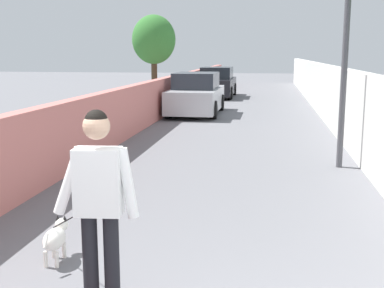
# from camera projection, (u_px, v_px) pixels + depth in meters

# --- Properties ---
(ground_plane) EXTENTS (80.00, 80.00, 0.00)m
(ground_plane) POSITION_uv_depth(u_px,v_px,m) (240.00, 121.00, 16.59)
(ground_plane) COLOR slate
(wall_left) EXTENTS (48.00, 0.30, 1.36)m
(wall_left) POSITION_uv_depth(u_px,v_px,m) (141.00, 106.00, 14.96)
(wall_left) COLOR #CC726B
(wall_left) RESTS_ON ground
(fence_right) EXTENTS (48.00, 0.30, 1.84)m
(fence_right) POSITION_uv_depth(u_px,v_px,m) (339.00, 101.00, 14.04)
(fence_right) COLOR silver
(fence_right) RESTS_ON ground
(tree_left_near) EXTENTS (1.90, 1.90, 3.89)m
(tree_left_near) POSITION_uv_depth(u_px,v_px,m) (154.00, 40.00, 21.56)
(tree_left_near) COLOR #473523
(tree_left_near) RESTS_ON ground
(lamp_post) EXTENTS (0.36, 0.36, 4.60)m
(lamp_post) POSITION_uv_depth(u_px,v_px,m) (348.00, 6.00, 9.37)
(lamp_post) COLOR #4C4C51
(lamp_post) RESTS_ON ground
(person_skateboarder) EXTENTS (0.26, 0.72, 1.73)m
(person_skateboarder) POSITION_uv_depth(u_px,v_px,m) (99.00, 196.00, 4.03)
(person_skateboarder) COLOR black
(person_skateboarder) RESTS_ON skateboard
(dog) EXTENTS (1.42, 1.05, 1.06)m
(dog) POSITION_uv_depth(u_px,v_px,m) (56.00, 238.00, 5.39)
(dog) COLOR white
(dog) RESTS_ON ground
(car_near) EXTENTS (4.19, 1.80, 1.54)m
(car_near) POSITION_uv_depth(u_px,v_px,m) (196.00, 95.00, 18.36)
(car_near) COLOR silver
(car_near) RESTS_ON ground
(car_far) EXTENTS (4.32, 1.80, 1.54)m
(car_far) POSITION_uv_depth(u_px,v_px,m) (217.00, 83.00, 25.56)
(car_far) COLOR black
(car_far) RESTS_ON ground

